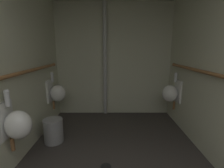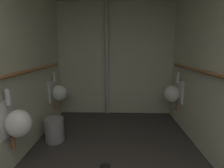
{
  "view_description": "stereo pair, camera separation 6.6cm",
  "coord_description": "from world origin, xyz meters",
  "px_view_note": "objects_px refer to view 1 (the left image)",
  "views": [
    {
      "loc": [
        -0.03,
        0.2,
        1.49
      ],
      "look_at": [
        -0.04,
        2.65,
        0.98
      ],
      "focal_mm": 26.36,
      "sensor_mm": 36.0,
      "label": 1
    },
    {
      "loc": [
        0.03,
        0.2,
        1.49
      ],
      "look_at": [
        -0.04,
        2.65,
        0.98
      ],
      "focal_mm": 26.36,
      "sensor_mm": 36.0,
      "label": 2
    }
  ],
  "objects_px": {
    "floor_drain": "(106,166)",
    "urinal_left_far": "(57,93)",
    "urinal_right_mid": "(172,93)",
    "standpipe_back_wall": "(105,61)",
    "waste_bin": "(54,130)",
    "urinal_left_mid": "(17,124)"
  },
  "relations": [
    {
      "from": "standpipe_back_wall",
      "to": "floor_drain",
      "type": "distance_m",
      "value": 2.19
    },
    {
      "from": "standpipe_back_wall",
      "to": "floor_drain",
      "type": "relative_size",
      "value": 17.5
    },
    {
      "from": "urinal_left_mid",
      "to": "standpipe_back_wall",
      "type": "distance_m",
      "value": 2.21
    },
    {
      "from": "urinal_left_far",
      "to": "floor_drain",
      "type": "xyz_separation_m",
      "value": [
        1.03,
        -1.31,
        -0.64
      ]
    },
    {
      "from": "urinal_left_mid",
      "to": "floor_drain",
      "type": "relative_size",
      "value": 5.39
    },
    {
      "from": "urinal_right_mid",
      "to": "standpipe_back_wall",
      "type": "distance_m",
      "value": 1.55
    },
    {
      "from": "floor_drain",
      "to": "standpipe_back_wall",
      "type": "bearing_deg",
      "value": 92.42
    },
    {
      "from": "urinal_right_mid",
      "to": "standpipe_back_wall",
      "type": "bearing_deg",
      "value": 159.26
    },
    {
      "from": "urinal_left_far",
      "to": "urinal_left_mid",
      "type": "bearing_deg",
      "value": -90.0
    },
    {
      "from": "urinal_left_far",
      "to": "waste_bin",
      "type": "bearing_deg",
      "value": -78.11
    },
    {
      "from": "urinal_left_far",
      "to": "urinal_right_mid",
      "type": "bearing_deg",
      "value": -0.47
    },
    {
      "from": "standpipe_back_wall",
      "to": "floor_drain",
      "type": "height_order",
      "value": "standpipe_back_wall"
    },
    {
      "from": "standpipe_back_wall",
      "to": "waste_bin",
      "type": "relative_size",
      "value": 6.26
    },
    {
      "from": "urinal_left_far",
      "to": "standpipe_back_wall",
      "type": "relative_size",
      "value": 0.31
    },
    {
      "from": "standpipe_back_wall",
      "to": "waste_bin",
      "type": "distance_m",
      "value": 1.78
    },
    {
      "from": "standpipe_back_wall",
      "to": "urinal_right_mid",
      "type": "bearing_deg",
      "value": -20.74
    },
    {
      "from": "standpipe_back_wall",
      "to": "floor_drain",
      "type": "xyz_separation_m",
      "value": [
        0.08,
        -1.8,
        -1.25
      ]
    },
    {
      "from": "floor_drain",
      "to": "urinal_left_far",
      "type": "bearing_deg",
      "value": 128.09
    },
    {
      "from": "urinal_left_far",
      "to": "waste_bin",
      "type": "xyz_separation_m",
      "value": [
        0.15,
        -0.71,
        -0.45
      ]
    },
    {
      "from": "waste_bin",
      "to": "urinal_left_far",
      "type": "bearing_deg",
      "value": 101.89
    },
    {
      "from": "urinal_left_far",
      "to": "waste_bin",
      "type": "relative_size",
      "value": 1.93
    },
    {
      "from": "urinal_left_far",
      "to": "urinal_right_mid",
      "type": "distance_m",
      "value": 2.28
    }
  ]
}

